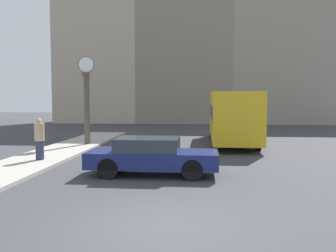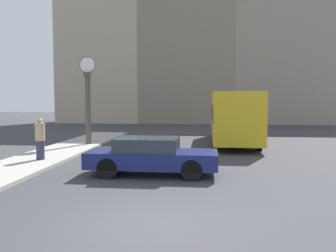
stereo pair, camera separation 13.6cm
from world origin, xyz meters
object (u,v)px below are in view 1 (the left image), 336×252
(sedan_car, at_px, (152,156))
(pedestrian_tan_coat, at_px, (40,139))
(street_clock, at_px, (87,101))
(bus_distant, at_px, (232,115))

(sedan_car, relative_size, pedestrian_tan_coat, 2.63)
(sedan_car, height_order, street_clock, street_clock)
(sedan_car, relative_size, bus_distant, 0.49)
(bus_distant, bearing_deg, street_clock, -165.54)
(bus_distant, distance_m, pedestrian_tan_coat, 11.57)
(street_clock, distance_m, pedestrian_tan_coat, 5.73)
(sedan_car, height_order, bus_distant, bus_distant)
(sedan_car, distance_m, street_clock, 9.14)
(pedestrian_tan_coat, bearing_deg, sedan_car, -22.07)
(sedan_car, distance_m, bus_distant, 10.39)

